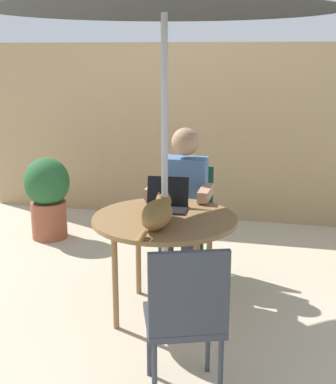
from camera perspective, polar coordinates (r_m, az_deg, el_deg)
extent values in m
plane|color=#BCAD93|center=(3.86, -0.35, -13.00)|extent=(14.00, 14.00, 0.00)
cube|color=tan|center=(5.74, 5.04, 6.34)|extent=(5.25, 0.08, 1.90)
cylinder|color=olive|center=(3.58, -0.36, -2.96)|extent=(0.99, 0.99, 0.03)
cylinder|color=olive|center=(3.91, 4.49, -7.07)|extent=(0.04, 0.04, 0.69)
cylinder|color=olive|center=(4.02, -3.24, -6.41)|extent=(0.04, 0.04, 0.69)
cylinder|color=olive|center=(3.54, -5.74, -9.54)|extent=(0.04, 0.04, 0.69)
cylinder|color=olive|center=(3.41, 3.08, -10.44)|extent=(0.04, 0.04, 0.69)
cylinder|color=#B7B7BC|center=(3.48, -0.37, 3.13)|extent=(0.04, 0.04, 2.19)
cube|color=#194C2D|center=(4.33, 1.85, -3.52)|extent=(0.40, 0.40, 0.04)
cube|color=#194C2D|center=(4.43, 2.34, 0.13)|extent=(0.40, 0.04, 0.44)
cylinder|color=#194C2D|center=(4.53, 4.37, -5.72)|extent=(0.03, 0.03, 0.42)
cylinder|color=#194C2D|center=(4.59, 0.16, -5.39)|extent=(0.03, 0.03, 0.42)
cylinder|color=#194C2D|center=(4.29, -0.87, -6.94)|extent=(0.03, 0.03, 0.42)
cylinder|color=#194C2D|center=(4.22, 3.65, -7.32)|extent=(0.03, 0.03, 0.42)
cube|color=#33383F|center=(2.87, 1.66, -13.67)|extent=(0.51, 0.51, 0.04)
cube|color=#33383F|center=(2.60, 2.28, -10.97)|extent=(0.39, 0.17, 0.44)
cylinder|color=#33383F|center=(2.83, -1.47, -19.56)|extent=(0.03, 0.03, 0.42)
cylinder|color=#33383F|center=(2.87, 5.70, -19.02)|extent=(0.03, 0.03, 0.42)
cylinder|color=#33383F|center=(3.15, 4.35, -15.61)|extent=(0.03, 0.03, 0.42)
cylinder|color=#33383F|center=(3.11, -2.06, -16.01)|extent=(0.03, 0.03, 0.42)
cube|color=#4C72A5|center=(4.24, 1.89, 0.17)|extent=(0.34, 0.20, 0.54)
sphere|color=tan|center=(4.15, 1.91, 5.48)|extent=(0.22, 0.22, 0.22)
cube|color=#383842|center=(4.18, 0.38, -3.20)|extent=(0.12, 0.30, 0.12)
cylinder|color=#383842|center=(4.14, -0.09, -7.47)|extent=(0.10, 0.10, 0.45)
cube|color=#383842|center=(4.15, 2.54, -3.35)|extent=(0.12, 0.30, 0.12)
cylinder|color=#383842|center=(4.11, 2.10, -7.66)|extent=(0.10, 0.10, 0.45)
cube|color=tan|center=(4.07, -1.48, 0.24)|extent=(0.08, 0.32, 0.08)
cube|color=tan|center=(3.99, 4.09, -0.10)|extent=(0.08, 0.32, 0.08)
cube|color=black|center=(3.73, -0.26, -1.86)|extent=(0.32, 0.24, 0.02)
cube|color=black|center=(3.79, -0.01, 0.16)|extent=(0.30, 0.08, 0.20)
cube|color=black|center=(3.80, 0.01, 0.19)|extent=(0.30, 0.08, 0.20)
ellipsoid|color=olive|center=(3.35, -1.28, -2.43)|extent=(0.20, 0.41, 0.17)
sphere|color=olive|center=(3.56, -0.50, -1.04)|extent=(0.11, 0.11, 0.11)
ellipsoid|color=white|center=(3.47, -0.89, -2.50)|extent=(0.12, 0.12, 0.09)
cylinder|color=olive|center=(3.12, -2.92, -4.97)|extent=(0.04, 0.18, 0.04)
cone|color=olive|center=(3.54, -0.02, -0.29)|extent=(0.04, 0.04, 0.03)
cone|color=olive|center=(3.55, -0.97, -0.24)|extent=(0.04, 0.04, 0.03)
cylinder|color=#9E5138|center=(5.38, -12.75, -2.93)|extent=(0.35, 0.35, 0.37)
ellipsoid|color=#26592D|center=(5.28, -13.00, 1.09)|extent=(0.44, 0.44, 0.48)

